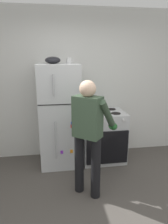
{
  "coord_description": "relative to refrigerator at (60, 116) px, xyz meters",
  "views": [
    {
      "loc": [
        -0.43,
        -1.81,
        1.89
      ],
      "look_at": [
        0.04,
        1.32,
        1.0
      ],
      "focal_mm": 32.4,
      "sensor_mm": 36.0,
      "label": 1
    }
  ],
  "objects": [
    {
      "name": "person_cook",
      "position": [
        0.35,
        -0.92,
        0.07
      ],
      "size": [
        0.66,
        0.7,
        1.6
      ],
      "color": "black",
      "rests_on": "ground"
    },
    {
      "name": "red_pot",
      "position": [
        0.62,
        -0.05,
        0.1
      ],
      "size": [
        0.35,
        0.25,
        0.11
      ],
      "color": "#236638",
      "rests_on": "stove_range"
    },
    {
      "name": "mixing_bowl",
      "position": [
        -0.08,
        0.0,
        0.94
      ],
      "size": [
        0.25,
        0.25,
        0.11
      ],
      "primitive_type": "ellipsoid",
      "color": "black",
      "rests_on": "refrigerator"
    },
    {
      "name": "refrigerator",
      "position": [
        0.0,
        0.0,
        0.0
      ],
      "size": [
        0.68,
        0.72,
        1.76
      ],
      "color": "silver",
      "rests_on": "ground"
    },
    {
      "name": "coffee_mug",
      "position": [
        0.18,
        0.05,
        0.93
      ],
      "size": [
        0.11,
        0.08,
        0.1
      ],
      "color": "silver",
      "rests_on": "refrigerator"
    },
    {
      "name": "kitchen_wall_back",
      "position": [
        0.35,
        0.38,
        0.47
      ],
      "size": [
        6.0,
        0.1,
        2.7
      ],
      "primitive_type": "cube",
      "color": "silver",
      "rests_on": "ground"
    },
    {
      "name": "stove_range",
      "position": [
        0.78,
        -0.01,
        -0.42
      ],
      "size": [
        0.76,
        0.67,
        0.93
      ],
      "color": "silver",
      "rests_on": "ground"
    }
  ]
}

